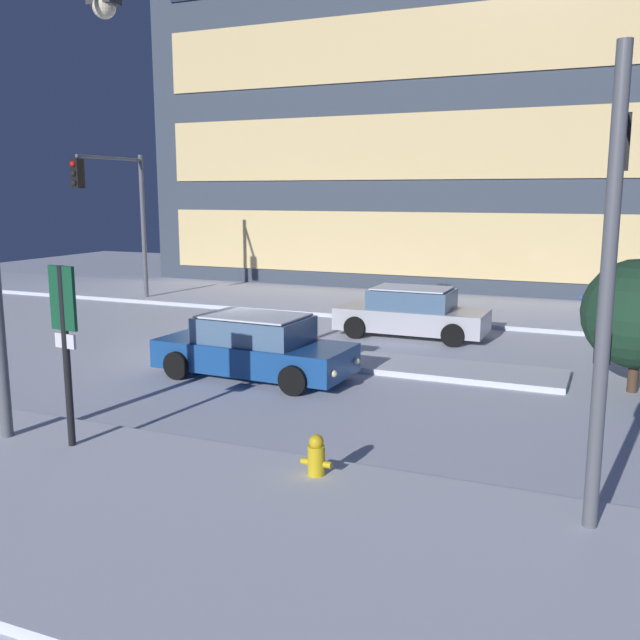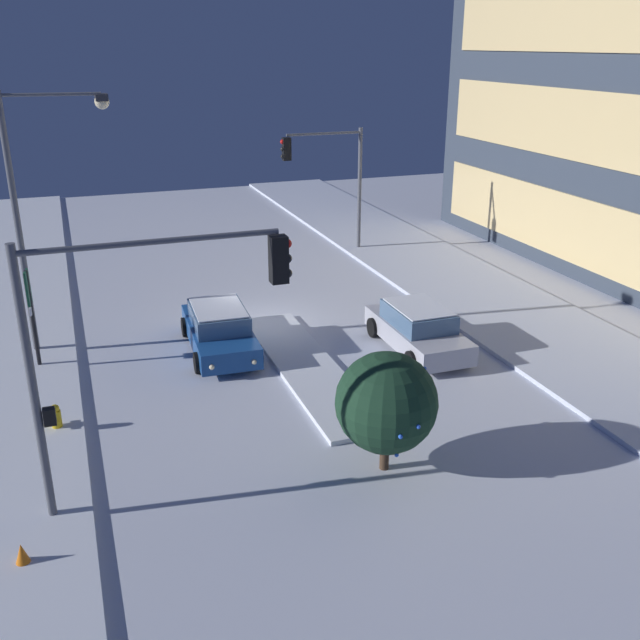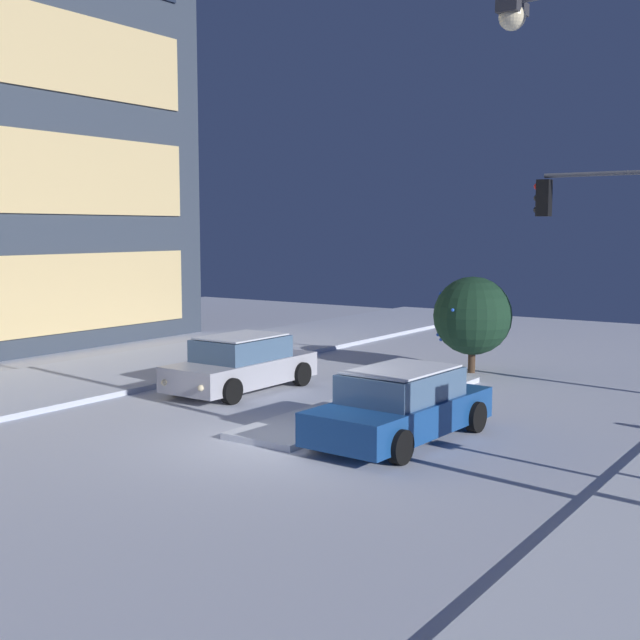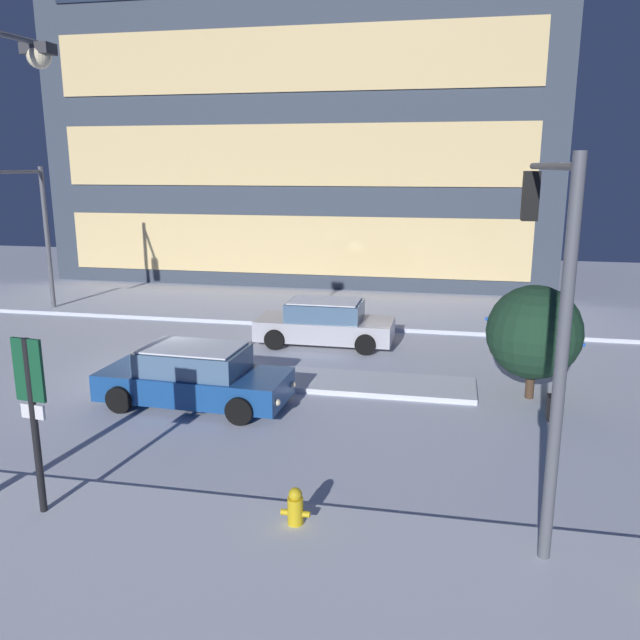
{
  "view_description": "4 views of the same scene",
  "coord_description": "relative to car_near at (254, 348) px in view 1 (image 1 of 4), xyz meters",
  "views": [
    {
      "loc": [
        9.34,
        -16.0,
        4.29
      ],
      "look_at": [
        2.71,
        -0.38,
        1.2
      ],
      "focal_mm": 39.34,
      "sensor_mm": 36.0,
      "label": 1
    },
    {
      "loc": [
        23.03,
        -6.07,
        9.37
      ],
      "look_at": [
        2.93,
        1.15,
        1.12
      ],
      "focal_mm": 40.4,
      "sensor_mm": 36.0,
      "label": 2
    },
    {
      "loc": [
        -12.9,
        -9.88,
        4.33
      ],
      "look_at": [
        2.34,
        0.66,
        2.27
      ],
      "focal_mm": 45.98,
      "sensor_mm": 36.0,
      "label": 3
    },
    {
      "loc": [
        7.68,
        -16.08,
        5.8
      ],
      "look_at": [
        4.08,
        1.79,
        1.42
      ],
      "focal_mm": 36.29,
      "sensor_mm": 36.0,
      "label": 4
    }
  ],
  "objects": [
    {
      "name": "ground",
      "position": [
        -1.66,
        1.85,
        -0.71
      ],
      "size": [
        52.0,
        52.0,
        0.0
      ],
      "primitive_type": "plane",
      "color": "silver"
    },
    {
      "name": "parking_info_sign",
      "position": [
        -0.47,
        -5.53,
        1.31
      ],
      "size": [
        0.55,
        0.13,
        3.14
      ],
      "rotation": [
        0.0,
        0.0,
        1.45
      ],
      "color": "black",
      "rests_on": "ground"
    },
    {
      "name": "street_lamp_arched",
      "position": [
        -1.74,
        -4.81,
        4.55
      ],
      "size": [
        0.63,
        3.13,
        8.12
      ],
      "rotation": [
        0.0,
        0.0,
        1.48
      ],
      "color": "#565960",
      "rests_on": "ground"
    },
    {
      "name": "car_far",
      "position": [
        2.11,
        6.06,
        -0.0
      ],
      "size": [
        4.57,
        2.08,
        1.49
      ],
      "rotation": [
        0.0,
        0.0,
        3.14
      ],
      "color": "#B7B7C1",
      "rests_on": "ground"
    },
    {
      "name": "traffic_light_corner_far_left",
      "position": [
        -9.75,
        7.37,
        3.29
      ],
      "size": [
        0.32,
        3.93,
        5.75
      ],
      "rotation": [
        0.0,
        0.0,
        -1.57
      ],
      "color": "#565960",
      "rests_on": "ground"
    },
    {
      "name": "car_near",
      "position": [
        0.0,
        0.0,
        0.0
      ],
      "size": [
        4.8,
        2.25,
        1.49
      ],
      "rotation": [
        0.0,
        0.0,
        -0.05
      ],
      "color": "#19478C",
      "rests_on": "ground"
    },
    {
      "name": "decorated_tree_median",
      "position": [
        8.19,
        2.12,
        1.02
      ],
      "size": [
        2.43,
        2.36,
        2.92
      ],
      "color": "#473323",
      "rests_on": "ground"
    },
    {
      "name": "curb_strip_far",
      "position": [
        -1.66,
        10.74,
        -0.64
      ],
      "size": [
        52.0,
        5.2,
        0.14
      ],
      "primitive_type": "cube",
      "color": "silver",
      "rests_on": "ground"
    },
    {
      "name": "traffic_light_corner_near_right",
      "position": [
        7.6,
        -3.12,
        3.45
      ],
      "size": [
        0.32,
        5.43,
        5.98
      ],
      "rotation": [
        0.0,
        0.0,
        1.57
      ],
      "color": "#565960",
      "rests_on": "ground"
    },
    {
      "name": "fire_hydrant",
      "position": [
        3.78,
        -5.08,
        -0.34
      ],
      "size": [
        0.48,
        0.26,
        0.77
      ],
      "color": "gold",
      "rests_on": "ground"
    },
    {
      "name": "median_strip",
      "position": [
        2.38,
        2.18,
        -0.64
      ],
      "size": [
        9.0,
        1.8,
        0.14
      ],
      "primitive_type": "cube",
      "color": "silver",
      "rests_on": "ground"
    }
  ]
}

